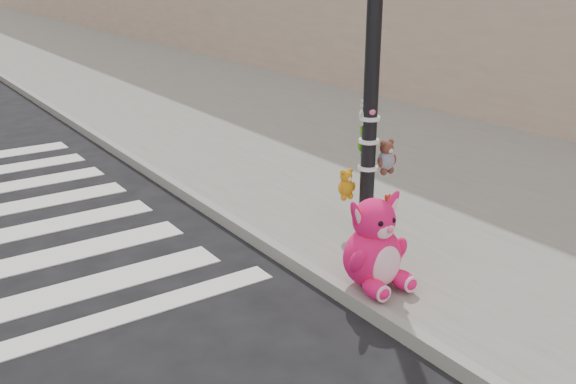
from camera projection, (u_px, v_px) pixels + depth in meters
sidewalk_near at (211, 96)px, 14.92m from camera, size 7.00×80.00×0.14m
curb_edge at (61, 115)px, 13.08m from camera, size 0.12×80.00×0.15m
signal_pole at (372, 82)px, 6.71m from camera, size 0.67×0.49×4.00m
pink_bunny at (375, 249)px, 5.90m from camera, size 0.64×0.67×0.91m
red_teddy at (387, 202)px, 7.84m from camera, size 0.14×0.10×0.20m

